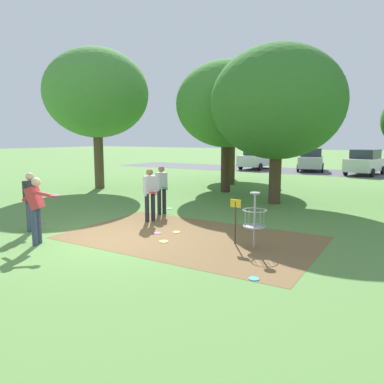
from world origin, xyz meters
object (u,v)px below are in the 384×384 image
(player_foreground_watching, at_px, (31,198))
(frisbee_by_tee, at_px, (40,223))
(disc_golf_basket, at_px, (252,218))
(player_waiting_left, at_px, (162,187))
(player_throwing, at_px, (36,206))
(tree_far_center, at_px, (277,103))
(parked_car_leftmost, at_px, (257,158))
(tree_near_left, at_px, (226,105))
(player_waiting_right, at_px, (150,192))
(tree_far_left, at_px, (232,104))
(parked_car_center_right, at_px, (365,162))
(parked_car_center_left, at_px, (311,160))
(tree_mid_right, at_px, (96,94))
(tree_mid_left, at_px, (232,118))
(frisbee_far_left, at_px, (158,233))
(frisbee_near_basket, at_px, (254,279))
(frisbee_scattered_a, at_px, (164,242))
(frisbee_scattered_b, at_px, (177,232))
(frisbee_far_right, at_px, (169,209))

(player_foreground_watching, bearing_deg, frisbee_by_tee, 131.95)
(disc_golf_basket, distance_m, player_waiting_left, 4.79)
(player_foreground_watching, xyz_separation_m, player_throwing, (1.29, -0.79, 0.02))
(tree_far_center, relative_size, parked_car_leftmost, 1.47)
(frisbee_by_tee, relative_size, tree_near_left, 0.04)
(player_waiting_left, distance_m, tree_far_center, 5.88)
(player_waiting_right, height_order, tree_far_left, tree_far_left)
(tree_far_left, height_order, parked_car_center_right, tree_far_left)
(player_throwing, xyz_separation_m, parked_car_center_left, (0.82, 25.06, -0.06))
(tree_mid_right, bearing_deg, tree_near_left, 19.72)
(tree_mid_left, height_order, tree_mid_right, tree_mid_right)
(frisbee_far_left, distance_m, parked_car_leftmost, 22.86)
(frisbee_near_basket, bearing_deg, player_throwing, -173.80)
(player_waiting_right, relative_size, tree_mid_left, 0.30)
(frisbee_far_left, height_order, tree_far_left, tree_far_left)
(player_waiting_left, bearing_deg, tree_far_left, 99.66)
(frisbee_scattered_a, height_order, tree_near_left, tree_near_left)
(frisbee_scattered_a, distance_m, tree_mid_right, 12.22)
(player_waiting_right, relative_size, parked_car_leftmost, 0.40)
(frisbee_scattered_b, height_order, tree_near_left, tree_near_left)
(player_waiting_left, bearing_deg, disc_golf_basket, -26.84)
(parked_car_leftmost, bearing_deg, player_waiting_left, -78.22)
(frisbee_scattered_a, bearing_deg, player_throwing, -145.22)
(frisbee_scattered_b, bearing_deg, player_waiting_right, 153.63)
(player_waiting_left, height_order, parked_car_center_right, parked_car_center_right)
(disc_golf_basket, height_order, tree_near_left, tree_near_left)
(tree_mid_left, xyz_separation_m, parked_car_leftmost, (-1.29, 8.07, -3.01))
(player_foreground_watching, height_order, tree_far_center, tree_far_center)
(frisbee_far_right, height_order, tree_far_center, tree_far_center)
(player_waiting_right, distance_m, tree_far_left, 10.88)
(frisbee_scattered_b, bearing_deg, tree_mid_right, 146.71)
(disc_golf_basket, bearing_deg, player_waiting_left, 153.16)
(disc_golf_basket, bearing_deg, tree_near_left, 119.83)
(player_foreground_watching, xyz_separation_m, parked_car_center_right, (6.27, 22.99, -0.05))
(player_throwing, distance_m, frisbee_by_tee, 2.66)
(tree_mid_left, bearing_deg, parked_car_center_right, 44.81)
(parked_car_center_right, bearing_deg, tree_near_left, -110.84)
(frisbee_far_left, height_order, tree_far_center, tree_far_center)
(frisbee_near_basket, bearing_deg, player_waiting_left, 141.26)
(frisbee_far_left, relative_size, tree_far_left, 0.03)
(player_waiting_right, relative_size, parked_car_center_right, 0.38)
(player_waiting_left, distance_m, frisbee_scattered_a, 3.69)
(player_waiting_left, bearing_deg, frisbee_scattered_a, -53.64)
(player_waiting_right, height_order, tree_far_center, tree_far_center)
(parked_car_center_left, bearing_deg, frisbee_far_right, -91.88)
(frisbee_scattered_b, bearing_deg, frisbee_scattered_a, -75.91)
(disc_golf_basket, bearing_deg, player_foreground_watching, -163.92)
(player_waiting_right, relative_size, frisbee_near_basket, 8.22)
(player_waiting_right, distance_m, frisbee_scattered_b, 1.94)
(player_foreground_watching, xyz_separation_m, tree_far_left, (0.28, 12.87, 3.60))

